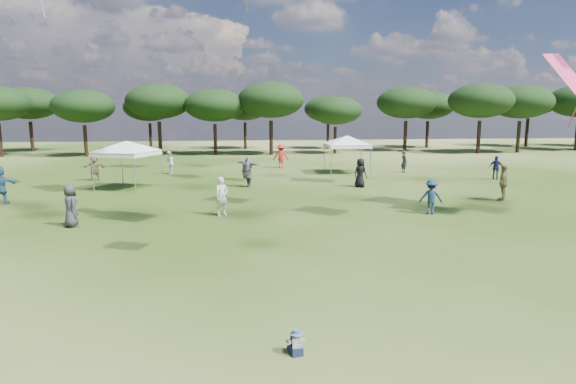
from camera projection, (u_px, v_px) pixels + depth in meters
tree_line at (261, 103)px, 52.98m from camera, size 108.78×17.63×7.77m
tent_left at (126, 143)px, 27.65m from camera, size 5.36×5.36×3.12m
tent_right at (347, 137)px, 34.99m from camera, size 6.08×6.08×3.05m
toddler at (296, 343)px, 8.92m from camera, size 0.35×0.38×0.49m
festival_crowd at (239, 173)px, 28.53m from camera, size 30.17×19.79×1.93m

